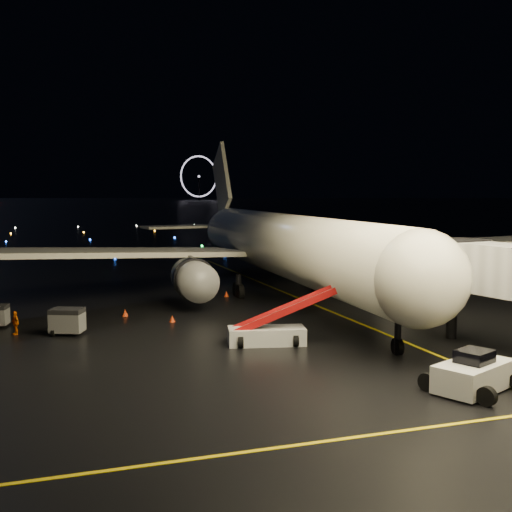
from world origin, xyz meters
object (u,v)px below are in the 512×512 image
at_px(belt_loader, 267,317).
at_px(baggage_cart_0, 67,322).
at_px(crew_c, 15,323).
at_px(airliner, 275,210).
at_px(pushback_tug, 474,371).

relative_size(belt_loader, baggage_cart_0, 3.37).
relative_size(belt_loader, crew_c, 4.40).
relative_size(airliner, baggage_cart_0, 26.57).
relative_size(airliner, pushback_tug, 13.18).
relative_size(pushback_tug, crew_c, 2.63).
bearing_deg(airliner, crew_c, -150.84).
xyz_separation_m(crew_c, baggage_cart_0, (3.34, -1.17, 0.09)).
relative_size(pushback_tug, baggage_cart_0, 2.02).
distance_m(belt_loader, crew_c, 17.24).
distance_m(airliner, crew_c, 26.57).
xyz_separation_m(pushback_tug, crew_c, (-21.54, 20.29, -0.21)).
height_order(airliner, pushback_tug, airliner).
xyz_separation_m(airliner, pushback_tug, (-1.36, -31.71, -6.94)).
xyz_separation_m(belt_loader, baggage_cart_0, (-11.89, 6.85, -0.83)).
distance_m(pushback_tug, baggage_cart_0, 26.40).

